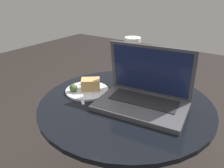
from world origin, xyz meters
TOP-DOWN VIEW (x-y plane):
  - table at (0.00, 0.00)m, footprint 0.71×0.71m
  - laptop at (0.07, 0.02)m, footprint 0.37×0.26m
  - beer_glass at (-0.06, 0.14)m, footprint 0.07×0.07m
  - snack_plate at (-0.19, -0.02)m, footprint 0.19×0.19m
  - fork at (-0.21, -0.05)m, footprint 0.16×0.14m

SIDE VIEW (x-z plane):
  - table at x=0.00m, z-range 0.12..0.68m
  - fork at x=-0.21m, z-range 0.56..0.56m
  - snack_plate at x=-0.19m, z-range 0.55..0.61m
  - laptop at x=0.07m, z-range 0.49..0.72m
  - beer_glass at x=-0.06m, z-range 0.56..0.79m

